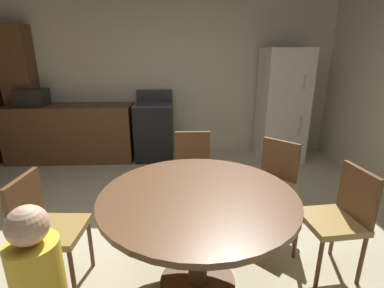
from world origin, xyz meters
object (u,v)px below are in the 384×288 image
oven_range (154,131)px  microwave (32,97)px  chair_northeast (273,179)px  chair_north (193,167)px  dining_table (198,213)px  chair_west (45,225)px  refrigerator (282,106)px  chair_east (340,215)px

oven_range → microwave: (-1.87, -0.00, 0.56)m
oven_range → chair_northeast: (1.33, -2.00, 0.03)m
oven_range → chair_north: size_ratio=1.26×
dining_table → chair_north: size_ratio=1.56×
dining_table → chair_northeast: 1.11m
microwave → chair_west: size_ratio=0.51×
refrigerator → chair_north: refrigerator is taller
oven_range → microwave: size_ratio=2.50×
chair_northeast → chair_west: bearing=-24.0°
oven_range → chair_north: (0.56, -1.67, 0.03)m
dining_table → refrigerator: bearing=60.8°
chair_west → microwave: bearing=119.6°
dining_table → chair_north: (0.01, 1.10, -0.11)m
chair_northeast → chair_west: (-1.89, -0.70, 0.00)m
microwave → chair_west: microwave is taller
refrigerator → chair_north: (-1.51, -1.62, -0.38)m
chair_northeast → chair_east: 0.73m
refrigerator → dining_table: size_ratio=1.30×
microwave → chair_east: 4.44m
refrigerator → chair_northeast: refrigerator is taller
chair_west → dining_table: bearing=0.0°
refrigerator → microwave: (-3.94, 0.05, 0.15)m
chair_west → chair_east: 2.20m
chair_north → chair_east: bearing=48.2°
dining_table → oven_range: bearing=101.1°
refrigerator → chair_northeast: 2.12m
dining_table → chair_northeast: size_ratio=1.56×
chair_west → chair_northeast: bearing=24.0°
oven_range → dining_table: bearing=-78.9°
microwave → dining_table: microwave is taller
oven_range → dining_table: 2.83m
chair_west → chair_north: 1.52m
oven_range → chair_north: 1.76m
oven_range → chair_northeast: 2.40m
chair_east → oven_range: bearing=-63.9°
dining_table → microwave: bearing=131.1°
refrigerator → dining_table: (-1.52, -2.72, -0.27)m
chair_east → chair_northeast: bearing=-70.5°
oven_range → chair_northeast: oven_range is taller
microwave → chair_north: 3.00m
refrigerator → chair_northeast: size_ratio=2.02×
chair_northeast → chair_north: size_ratio=1.00×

